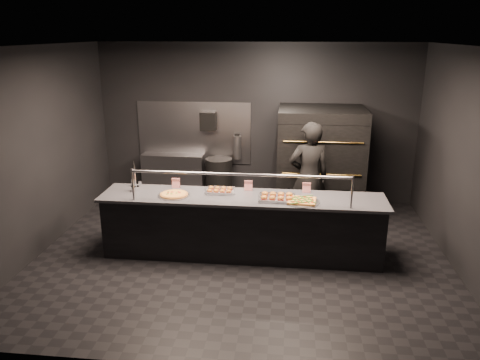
# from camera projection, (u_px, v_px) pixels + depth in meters

# --- Properties ---
(room) EXTENTS (6.04, 6.00, 3.00)m
(room) POSITION_uv_depth(u_px,v_px,m) (241.00, 157.00, 6.58)
(room) COLOR black
(room) RESTS_ON ground
(service_counter) EXTENTS (4.10, 0.78, 1.37)m
(service_counter) POSITION_uv_depth(u_px,v_px,m) (242.00, 226.00, 6.84)
(service_counter) COLOR black
(service_counter) RESTS_ON ground
(pizza_oven) EXTENTS (1.50, 1.23, 1.91)m
(pizza_oven) POSITION_uv_depth(u_px,v_px,m) (320.00, 161.00, 8.36)
(pizza_oven) COLOR black
(pizza_oven) RESTS_ON ground
(prep_shelf) EXTENTS (1.20, 0.35, 0.90)m
(prep_shelf) POSITION_uv_depth(u_px,v_px,m) (174.00, 176.00, 9.21)
(prep_shelf) COLOR #99999E
(prep_shelf) RESTS_ON ground
(towel_dispenser) EXTENTS (0.30, 0.20, 0.35)m
(towel_dispenser) POSITION_uv_depth(u_px,v_px,m) (208.00, 121.00, 8.87)
(towel_dispenser) COLOR black
(towel_dispenser) RESTS_ON room
(fire_extinguisher) EXTENTS (0.14, 0.14, 0.51)m
(fire_extinguisher) POSITION_uv_depth(u_px,v_px,m) (237.00, 147.00, 8.97)
(fire_extinguisher) COLOR #B2B2B7
(fire_extinguisher) RESTS_ON room
(beer_tap) EXTENTS (0.12, 0.18, 0.47)m
(beer_tap) POSITION_uv_depth(u_px,v_px,m) (135.00, 182.00, 6.89)
(beer_tap) COLOR silver
(beer_tap) RESTS_ON service_counter
(round_pizza) EXTENTS (0.46, 0.46, 0.03)m
(round_pizza) POSITION_uv_depth(u_px,v_px,m) (174.00, 195.00, 6.73)
(round_pizza) COLOR silver
(round_pizza) RESTS_ON service_counter
(slider_tray_a) EXTENTS (0.47, 0.39, 0.07)m
(slider_tray_a) POSITION_uv_depth(u_px,v_px,m) (220.00, 190.00, 6.88)
(slider_tray_a) COLOR silver
(slider_tray_a) RESTS_ON service_counter
(slider_tray_b) EXTENTS (0.54, 0.41, 0.08)m
(slider_tray_b) POSITION_uv_depth(u_px,v_px,m) (277.00, 197.00, 6.58)
(slider_tray_b) COLOR silver
(slider_tray_b) RESTS_ON service_counter
(square_pizza) EXTENTS (0.48, 0.48, 0.05)m
(square_pizza) POSITION_uv_depth(u_px,v_px,m) (302.00, 201.00, 6.47)
(square_pizza) COLOR silver
(square_pizza) RESTS_ON service_counter
(condiment_jar) EXTENTS (0.16, 0.06, 0.11)m
(condiment_jar) POSITION_uv_depth(u_px,v_px,m) (135.00, 183.00, 7.13)
(condiment_jar) COLOR silver
(condiment_jar) RESTS_ON service_counter
(tent_cards) EXTENTS (2.08, 0.04, 0.15)m
(tent_cards) POSITION_uv_depth(u_px,v_px,m) (243.00, 185.00, 6.95)
(tent_cards) COLOR white
(tent_cards) RESTS_ON service_counter
(trash_bin) EXTENTS (0.52, 0.52, 0.86)m
(trash_bin) POSITION_uv_depth(u_px,v_px,m) (219.00, 180.00, 9.03)
(trash_bin) COLOR black
(trash_bin) RESTS_ON ground
(worker) EXTENTS (0.75, 0.58, 1.83)m
(worker) POSITION_uv_depth(u_px,v_px,m) (309.00, 177.00, 7.59)
(worker) COLOR black
(worker) RESTS_ON ground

